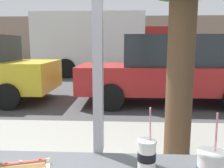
{
  "coord_description": "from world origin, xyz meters",
  "views": [
    {
      "loc": [
        0.13,
        -1.14,
        1.53
      ],
      "look_at": [
        -0.07,
        2.83,
        0.87
      ],
      "focal_mm": 37.96,
      "sensor_mm": 36.0,
      "label": 1
    }
  ],
  "objects": [
    {
      "name": "soda_cup_left",
      "position": [
        0.24,
        -0.14,
        1.04
      ],
      "size": [
        0.09,
        0.09,
        0.31
      ],
      "color": "white",
      "rests_on": "window_counter"
    },
    {
      "name": "sidewalk_strip",
      "position": [
        0.0,
        1.6,
        0.07
      ],
      "size": [
        16.0,
        2.8,
        0.15
      ],
      "primitive_type": "cube",
      "color": "gray",
      "rests_on": "ground"
    },
    {
      "name": "hotdog_tray_near",
      "position": [
        -0.33,
        -0.17,
        0.98
      ],
      "size": [
        0.28,
        0.18,
        0.05
      ],
      "color": "beige",
      "rests_on": "window_counter"
    },
    {
      "name": "box_truck",
      "position": [
        -0.87,
        10.82,
        1.65
      ],
      "size": [
        7.04,
        2.44,
        3.04
      ],
      "color": "silver",
      "rests_on": "ground"
    },
    {
      "name": "parked_car_red",
      "position": [
        1.29,
        5.11,
        0.89
      ],
      "size": [
        4.63,
        1.93,
        1.77
      ],
      "color": "red",
      "rests_on": "ground"
    },
    {
      "name": "ground_plane",
      "position": [
        0.0,
        8.0,
        0.0
      ],
      "size": [
        60.0,
        60.0,
        0.0
      ],
      "primitive_type": "plane",
      "color": "#424244"
    },
    {
      "name": "building_facade_far",
      "position": [
        0.0,
        21.79,
        2.08
      ],
      "size": [
        28.0,
        1.2,
        4.16
      ],
      "primitive_type": "cube",
      "color": "gray",
      "rests_on": "ground"
    }
  ]
}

